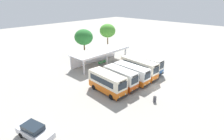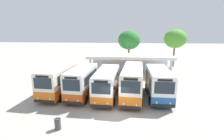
# 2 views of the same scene
# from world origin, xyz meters

# --- Properties ---
(ground_plane) EXTENTS (180.00, 180.00, 0.00)m
(ground_plane) POSITION_xyz_m (0.00, 0.00, 0.00)
(ground_plane) COLOR #A39E93
(city_bus_nearest_orange) EXTENTS (2.79, 7.23, 3.39)m
(city_bus_nearest_orange) POSITION_xyz_m (-7.11, 4.95, 1.87)
(city_bus_nearest_orange) COLOR black
(city_bus_nearest_orange) RESTS_ON ground
(city_bus_second_in_row) EXTENTS (2.58, 6.71, 3.36)m
(city_bus_second_in_row) POSITION_xyz_m (-4.18, 4.60, 1.85)
(city_bus_second_in_row) COLOR black
(city_bus_second_in_row) RESTS_ON ground
(city_bus_middle_cream) EXTENTS (2.51, 7.32, 3.21)m
(city_bus_middle_cream) POSITION_xyz_m (-1.25, 4.46, 1.78)
(city_bus_middle_cream) COLOR black
(city_bus_middle_cream) RESTS_ON ground
(city_bus_fourth_amber) EXTENTS (2.79, 8.13, 3.53)m
(city_bus_fourth_amber) POSITION_xyz_m (1.69, 4.79, 1.94)
(city_bus_fourth_amber) COLOR black
(city_bus_fourth_amber) RESTS_ON ground
(city_bus_fifth_blue) EXTENTS (2.50, 6.77, 3.34)m
(city_bus_fifth_blue) POSITION_xyz_m (4.62, 4.81, 1.84)
(city_bus_fifth_blue) COLOR black
(city_bus_fifth_blue) RESTS_ON ground
(terminal_canopy) EXTENTS (14.64, 5.11, 3.40)m
(terminal_canopy) POSITION_xyz_m (1.52, 16.20, 2.61)
(terminal_canopy) COLOR silver
(terminal_canopy) RESTS_ON ground
(waiting_chair_end_by_column) EXTENTS (0.45, 0.45, 0.86)m
(waiting_chair_end_by_column) POSITION_xyz_m (0.53, 15.07, 0.52)
(waiting_chair_end_by_column) COLOR slate
(waiting_chair_end_by_column) RESTS_ON ground
(waiting_chair_second_from_end) EXTENTS (0.45, 0.45, 0.86)m
(waiting_chair_second_from_end) POSITION_xyz_m (1.13, 15.05, 0.52)
(waiting_chair_second_from_end) COLOR slate
(waiting_chair_second_from_end) RESTS_ON ground
(waiting_chair_middle_seat) EXTENTS (0.45, 0.45, 0.86)m
(waiting_chair_middle_seat) POSITION_xyz_m (1.74, 14.99, 0.52)
(waiting_chair_middle_seat) COLOR slate
(waiting_chair_middle_seat) RESTS_ON ground
(waiting_chair_fourth_seat) EXTENTS (0.45, 0.45, 0.86)m
(waiting_chair_fourth_seat) POSITION_xyz_m (2.35, 15.09, 0.52)
(waiting_chair_fourth_seat) COLOR slate
(waiting_chair_fourth_seat) RESTS_ON ground
(waiting_chair_fifth_seat) EXTENTS (0.45, 0.45, 0.86)m
(waiting_chair_fifth_seat) POSITION_xyz_m (2.95, 15.09, 0.52)
(waiting_chair_fifth_seat) COLOR slate
(waiting_chair_fifth_seat) RESTS_ON ground
(roadside_tree_behind_canopy) EXTENTS (4.57, 4.57, 7.57)m
(roadside_tree_behind_canopy) POSITION_xyz_m (1.36, 21.50, 5.61)
(roadside_tree_behind_canopy) COLOR brown
(roadside_tree_behind_canopy) RESTS_ON ground
(roadside_tree_east_of_canopy) EXTENTS (4.55, 4.55, 7.85)m
(roadside_tree_east_of_canopy) POSITION_xyz_m (10.91, 22.56, 5.89)
(roadside_tree_east_of_canopy) COLOR brown
(roadside_tree_east_of_canopy) RESTS_ON ground
(litter_bin_apron) EXTENTS (0.49, 0.49, 0.90)m
(litter_bin_apron) POSITION_xyz_m (-4.30, -2.38, 0.46)
(litter_bin_apron) COLOR #3F3F47
(litter_bin_apron) RESTS_ON ground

